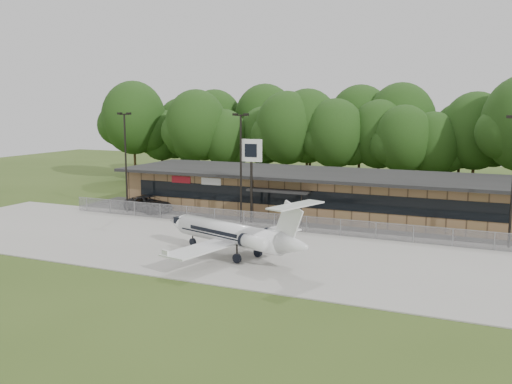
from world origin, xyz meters
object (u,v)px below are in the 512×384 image
at_px(terminal, 317,193).
at_px(suv, 149,204).
at_px(business_jet, 235,235).
at_px(pole_sign, 251,159).

distance_m(terminal, suv, 17.42).
bearing_deg(business_jet, terminal, 108.15).
relative_size(terminal, pole_sign, 5.20).
bearing_deg(business_jet, pole_sign, 127.49).
relative_size(business_jet, suv, 2.37).
height_order(business_jet, suv, business_jet).
height_order(terminal, suv, terminal).
bearing_deg(pole_sign, terminal, 60.30).
xyz_separation_m(business_jet, pole_sign, (-3.97, 11.50, 4.34)).
bearing_deg(pole_sign, business_jet, -71.01).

